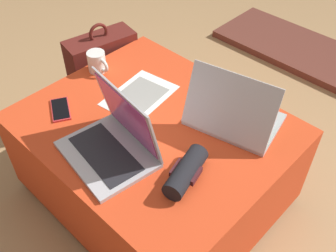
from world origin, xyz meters
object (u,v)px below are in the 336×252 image
(laptop_far, at_px, (233,115))
(coffee_mug, at_px, (97,62))
(paper_sheet, at_px, (140,95))
(backpack, at_px, (104,78))
(laptop_near, at_px, (114,141))
(cell_phone, at_px, (61,109))
(wrist_brace, at_px, (186,172))

(laptop_far, height_order, coffee_mug, laptop_far)
(laptop_far, height_order, paper_sheet, laptop_far)
(backpack, bearing_deg, laptop_near, 66.58)
(laptop_far, bearing_deg, laptop_near, 49.25)
(coffee_mug, bearing_deg, cell_phone, -69.64)
(cell_phone, bearing_deg, paper_sheet, 179.67)
(cell_phone, distance_m, coffee_mug, 0.30)
(laptop_far, bearing_deg, coffee_mug, -1.10)
(laptop_near, bearing_deg, paper_sheet, 129.18)
(cell_phone, height_order, coffee_mug, coffee_mug)
(laptop_far, height_order, backpack, laptop_far)
(backpack, bearing_deg, paper_sheet, 83.48)
(cell_phone, bearing_deg, backpack, -117.05)
(paper_sheet, bearing_deg, laptop_near, -67.34)
(laptop_near, height_order, laptop_far, laptop_near)
(laptop_near, distance_m, laptop_far, 0.46)
(paper_sheet, distance_m, coffee_mug, 0.27)
(laptop_far, relative_size, wrist_brace, 1.76)
(laptop_near, xyz_separation_m, coffee_mug, (-0.43, 0.27, -0.01))
(cell_phone, bearing_deg, laptop_near, 120.08)
(laptop_near, distance_m, wrist_brace, 0.28)
(laptop_near, height_order, paper_sheet, laptop_near)
(wrist_brace, relative_size, coffee_mug, 1.84)
(paper_sheet, relative_size, coffee_mug, 2.75)
(backpack, relative_size, wrist_brace, 2.61)
(laptop_far, xyz_separation_m, backpack, (-0.83, 0.02, -0.27))
(wrist_brace, bearing_deg, laptop_far, 98.71)
(paper_sheet, bearing_deg, wrist_brace, -32.60)
(backpack, relative_size, coffee_mug, 4.80)
(laptop_far, bearing_deg, paper_sheet, 5.35)
(laptop_near, distance_m, backpack, 0.79)
(backpack, distance_m, wrist_brace, 0.98)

